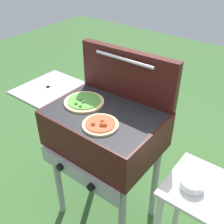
# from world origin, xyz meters

# --- Properties ---
(ground_plane) EXTENTS (8.00, 8.00, 0.00)m
(ground_plane) POSITION_xyz_m (0.00, 0.00, 0.00)
(ground_plane) COLOR #38602D
(grill) EXTENTS (0.96, 0.53, 0.90)m
(grill) POSITION_xyz_m (-0.01, -0.00, 0.76)
(grill) COLOR #38110F
(grill) RESTS_ON ground_plane
(grill_lid_open) EXTENTS (0.63, 0.09, 0.30)m
(grill_lid_open) POSITION_xyz_m (0.00, 0.21, 1.05)
(grill_lid_open) COLOR #38110F
(grill_lid_open) RESTS_ON grill
(pizza_veggie) EXTENTS (0.24, 0.24, 0.03)m
(pizza_veggie) POSITION_xyz_m (-0.16, 0.00, 0.91)
(pizza_veggie) COLOR #E0C17F
(pizza_veggie) RESTS_ON grill
(pizza_pepperoni) EXTENTS (0.19, 0.19, 0.04)m
(pizza_pepperoni) POSITION_xyz_m (0.06, -0.12, 0.91)
(pizza_pepperoni) COLOR beige
(pizza_pepperoni) RESTS_ON grill
(prep_table) EXTENTS (0.44, 0.36, 0.71)m
(prep_table) POSITION_xyz_m (0.66, 0.00, 0.51)
(prep_table) COLOR beige
(prep_table) RESTS_ON ground_plane
(topping_bowl_near) EXTENTS (0.12, 0.12, 0.04)m
(topping_bowl_near) POSITION_xyz_m (0.57, -0.03, 0.73)
(topping_bowl_near) COLOR silver
(topping_bowl_near) RESTS_ON prep_table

